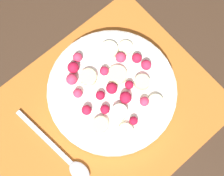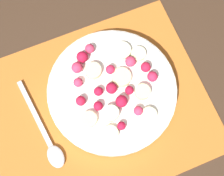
{
  "view_description": "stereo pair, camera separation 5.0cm",
  "coord_description": "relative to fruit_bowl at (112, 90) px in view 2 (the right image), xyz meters",
  "views": [
    {
      "loc": [
        -0.05,
        -0.1,
        0.58
      ],
      "look_at": [
        0.05,
        0.02,
        0.04
      ],
      "focal_mm": 50.0,
      "sensor_mm": 36.0,
      "label": 1
    },
    {
      "loc": [
        -0.01,
        -0.13,
        0.58
      ],
      "look_at": [
        0.05,
        0.02,
        0.04
      ],
      "focal_mm": 50.0,
      "sensor_mm": 36.0,
      "label": 2
    }
  ],
  "objects": [
    {
      "name": "fruit_bowl",
      "position": [
        0.0,
        0.0,
        0.0
      ],
      "size": [
        0.24,
        0.24,
        0.05
      ],
      "color": "silver",
      "rests_on": "placemat"
    },
    {
      "name": "spoon",
      "position": [
        -0.14,
        -0.04,
        -0.02
      ],
      "size": [
        0.04,
        0.18,
        0.01
      ],
      "rotation": [
        0.0,
        0.0,
        4.83
      ],
      "color": "#B2B2B7",
      "rests_on": "placemat"
    },
    {
      "name": "ground_plane",
      "position": [
        -0.05,
        -0.02,
        -0.03
      ],
      "size": [
        3.0,
        3.0,
        0.0
      ],
      "primitive_type": "plane",
      "color": "#382619"
    },
    {
      "name": "placemat",
      "position": [
        -0.05,
        -0.02,
        -0.02
      ],
      "size": [
        0.45,
        0.34,
        0.01
      ],
      "color": "#B26023",
      "rests_on": "ground_plane"
    }
  ]
}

